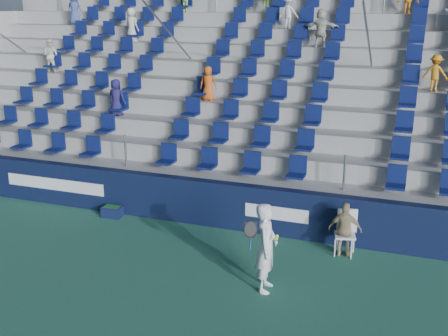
% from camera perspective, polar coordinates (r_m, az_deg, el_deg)
% --- Properties ---
extents(ground, '(70.00, 70.00, 0.00)m').
position_cam_1_polar(ground, '(12.04, -5.63, -11.32)').
color(ground, '#2F6E53').
rests_on(ground, ground).
extents(sponsor_wall, '(24.00, 0.32, 1.20)m').
position_cam_1_polar(sponsor_wall, '(14.43, -0.26, -3.73)').
color(sponsor_wall, '#0E1634').
rests_on(sponsor_wall, ground).
extents(grandstand, '(24.00, 8.17, 6.63)m').
position_cam_1_polar(grandstand, '(18.71, 5.23, 5.86)').
color(grandstand, '#999994').
rests_on(grandstand, ground).
extents(tennis_player, '(0.69, 0.72, 1.84)m').
position_cam_1_polar(tennis_player, '(11.29, 4.31, -8.04)').
color(tennis_player, white).
rests_on(tennis_player, ground).
extents(line_judge_chair, '(0.55, 0.57, 1.05)m').
position_cam_1_polar(line_judge_chair, '(13.26, 12.29, -6.05)').
color(line_judge_chair, white).
rests_on(line_judge_chair, ground).
extents(line_judge, '(0.77, 0.36, 1.28)m').
position_cam_1_polar(line_judge, '(13.10, 12.20, -6.13)').
color(line_judge, tan).
rests_on(line_judge, ground).
extents(ball_bin, '(0.54, 0.37, 0.30)m').
position_cam_1_polar(ball_bin, '(15.51, -11.28, -4.32)').
color(ball_bin, '#10183B').
rests_on(ball_bin, ground).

